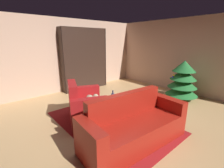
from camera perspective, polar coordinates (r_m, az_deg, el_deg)
name	(u,v)px	position (r m, az deg, el deg)	size (l,w,h in m)	color
ground_plane	(121,116)	(3.93, 3.14, -11.64)	(7.16, 7.16, 0.00)	tan
wall_back	(185,56)	(6.02, 24.91, 9.08)	(5.70, 0.06, 2.52)	tan
wall_left	(66,56)	(5.88, -16.25, 9.77)	(0.06, 6.09, 2.52)	tan
area_rug	(111,122)	(3.68, -0.53, -13.53)	(2.82, 1.87, 0.01)	maroon
bookshelf_unit	(87,59)	(6.01, -9.03, 8.95)	(0.36, 1.75, 2.22)	black
armchair_red	(86,108)	(3.63, -9.54, -8.43)	(1.24, 1.09, 0.93)	maroon
couch_red	(134,127)	(2.93, 7.92, -15.19)	(0.89, 2.04, 0.88)	maroon
coffee_table	(113,108)	(3.39, 0.41, -8.78)	(0.62, 0.62, 0.45)	black
book_stack_on_table	(114,102)	(3.43, 0.59, -6.68)	(0.23, 0.18, 0.09)	red
bottle_on_table	(113,98)	(3.48, 0.30, -5.12)	(0.07, 0.07, 0.29)	navy
decorated_tree	(183,80)	(5.28, 24.18, 1.23)	(0.95, 0.95, 1.21)	brown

